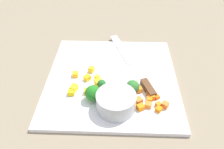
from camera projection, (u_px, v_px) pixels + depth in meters
ground_plane at (112, 80)px, 0.72m from camera, size 4.00×4.00×0.00m
cutting_board at (112, 79)px, 0.72m from camera, size 0.40×0.39×0.01m
prep_bowl at (116, 102)px, 0.60m from camera, size 0.10×0.10×0.04m
chef_knife at (137, 72)px, 0.72m from camera, size 0.34×0.14×0.02m
carrot_dice_0 at (139, 90)px, 0.66m from camera, size 0.02×0.02×0.01m
carrot_dice_1 at (159, 109)px, 0.60m from camera, size 0.02×0.02×0.01m
carrot_dice_2 at (148, 105)px, 0.61m from camera, size 0.02×0.02×0.01m
carrot_dice_3 at (165, 105)px, 0.61m from camera, size 0.02×0.02×0.02m
carrot_dice_4 at (140, 107)px, 0.61m from camera, size 0.02×0.02×0.01m
carrot_dice_5 at (152, 96)px, 0.64m from camera, size 0.02×0.02×0.01m
carrot_dice_6 at (158, 105)px, 0.62m from camera, size 0.02×0.02×0.01m
carrot_dice_7 at (138, 101)px, 0.63m from camera, size 0.02×0.02×0.02m
carrot_dice_8 at (149, 100)px, 0.63m from camera, size 0.02×0.02×0.01m
carrot_dice_9 at (148, 93)px, 0.65m from camera, size 0.01×0.01×0.01m
carrot_dice_10 at (157, 97)px, 0.64m from camera, size 0.02×0.02×0.01m
pepper_dice_0 at (91, 70)px, 0.73m from camera, size 0.02×0.02×0.02m
pepper_dice_1 at (74, 88)px, 0.66m from camera, size 0.03×0.02×0.02m
pepper_dice_2 at (97, 77)px, 0.70m from camera, size 0.02×0.02×0.01m
pepper_dice_3 at (87, 91)px, 0.65m from camera, size 0.01×0.02×0.01m
pepper_dice_4 at (98, 83)px, 0.68m from camera, size 0.03×0.03×0.02m
pepper_dice_5 at (75, 75)px, 0.71m from camera, size 0.02×0.02×0.01m
pepper_dice_6 at (87, 78)px, 0.70m from camera, size 0.02×0.02×0.01m
pepper_dice_7 at (71, 93)px, 0.65m from camera, size 0.02×0.02×0.01m
broccoli_floret_0 at (93, 93)px, 0.62m from camera, size 0.04×0.04×0.05m
broccoli_floret_1 at (133, 87)px, 0.65m from camera, size 0.04×0.04×0.04m
broccoli_floret_2 at (102, 84)px, 0.67m from camera, size 0.02×0.02×0.03m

